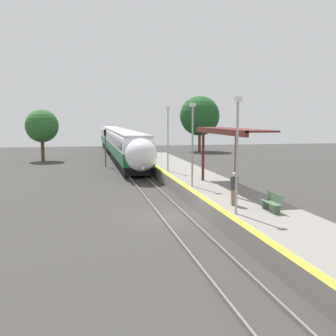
# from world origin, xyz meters

# --- Properties ---
(ground_plane) EXTENTS (120.00, 120.00, 0.00)m
(ground_plane) POSITION_xyz_m (0.00, 0.00, 0.00)
(ground_plane) COLOR #383533
(rail_left) EXTENTS (0.08, 90.00, 0.15)m
(rail_left) POSITION_xyz_m (-0.72, 0.00, 0.07)
(rail_left) COLOR slate
(rail_left) RESTS_ON ground_plane
(rail_right) EXTENTS (0.08, 90.00, 0.15)m
(rail_right) POSITION_xyz_m (0.72, 0.00, 0.07)
(rail_right) COLOR slate
(rail_right) RESTS_ON ground_plane
(train) EXTENTS (2.86, 48.91, 3.89)m
(train) POSITION_xyz_m (0.00, 35.80, 2.23)
(train) COLOR black
(train) RESTS_ON ground_plane
(platform_right) EXTENTS (4.13, 64.00, 0.92)m
(platform_right) POSITION_xyz_m (3.73, 0.00, 0.46)
(platform_right) COLOR gray
(platform_right) RESTS_ON ground_plane
(platform_bench) EXTENTS (0.44, 1.62, 0.89)m
(platform_bench) POSITION_xyz_m (4.19, -3.65, 1.39)
(platform_bench) COLOR #4C6B4C
(platform_bench) RESTS_ON platform_right
(person_waiting) EXTENTS (0.36, 0.23, 1.73)m
(person_waiting) POSITION_xyz_m (2.84, -1.94, 1.81)
(person_waiting) COLOR #7F6647
(person_waiting) RESTS_ON platform_right
(railway_signal) EXTENTS (0.28, 0.28, 4.16)m
(railway_signal) POSITION_xyz_m (-2.38, 25.17, 2.56)
(railway_signal) COLOR #59595E
(railway_signal) RESTS_ON ground_plane
(lamppost_near) EXTENTS (0.36, 0.20, 5.47)m
(lamppost_near) POSITION_xyz_m (2.27, -3.76, 4.04)
(lamppost_near) COLOR #9E9EA3
(lamppost_near) RESTS_ON platform_right
(lamppost_mid) EXTENTS (0.36, 0.20, 5.47)m
(lamppost_mid) POSITION_xyz_m (2.27, 4.44, 4.04)
(lamppost_mid) COLOR #9E9EA3
(lamppost_mid) RESTS_ON platform_right
(lamppost_far) EXTENTS (0.36, 0.20, 5.47)m
(lamppost_far) POSITION_xyz_m (2.27, 12.64, 4.04)
(lamppost_far) COLOR #9E9EA3
(lamppost_far) RESTS_ON platform_right
(station_canopy) EXTENTS (2.02, 9.74, 3.83)m
(station_canopy) POSITION_xyz_m (4.28, 3.54, 4.47)
(station_canopy) COLOR #511E19
(station_canopy) RESTS_ON platform_right
(background_tree_left) EXTENTS (4.16, 4.16, 6.51)m
(background_tree_left) POSITION_xyz_m (-9.86, 33.04, 4.41)
(background_tree_left) COLOR brown
(background_tree_left) RESTS_ON ground_plane
(background_tree_right) EXTENTS (6.45, 6.45, 9.00)m
(background_tree_right) POSITION_xyz_m (13.85, 44.22, 5.77)
(background_tree_right) COLOR brown
(background_tree_right) RESTS_ON ground_plane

